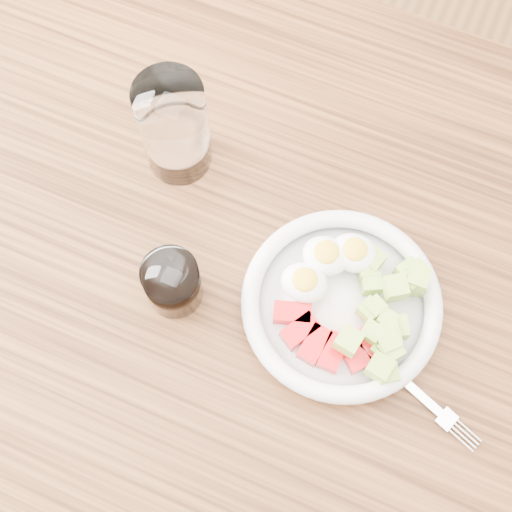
# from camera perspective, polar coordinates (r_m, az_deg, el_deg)

# --- Properties ---
(ground) EXTENTS (4.00, 4.00, 0.00)m
(ground) POSITION_cam_1_polar(r_m,az_deg,el_deg) (1.63, 0.19, -10.26)
(ground) COLOR brown
(ground) RESTS_ON ground
(dining_table) EXTENTS (1.50, 0.90, 0.77)m
(dining_table) POSITION_cam_1_polar(r_m,az_deg,el_deg) (0.98, 0.31, -3.38)
(dining_table) COLOR brown
(dining_table) RESTS_ON ground
(bowl) EXTENTS (0.24, 0.24, 0.06)m
(bowl) POSITION_cam_1_polar(r_m,az_deg,el_deg) (0.85, 7.05, -3.72)
(bowl) COLOR white
(bowl) RESTS_ON dining_table
(fork) EXTENTS (0.19, 0.09, 0.01)m
(fork) POSITION_cam_1_polar(r_m,az_deg,el_deg) (0.86, 10.82, -8.98)
(fork) COLOR black
(fork) RESTS_ON dining_table
(water_glass) EXTENTS (0.08, 0.08, 0.15)m
(water_glass) POSITION_cam_1_polar(r_m,az_deg,el_deg) (0.89, -6.57, 10.16)
(water_glass) COLOR white
(water_glass) RESTS_ON dining_table
(coffee_glass) EXTENTS (0.07, 0.07, 0.08)m
(coffee_glass) POSITION_cam_1_polar(r_m,az_deg,el_deg) (0.85, -6.69, -2.16)
(coffee_glass) COLOR white
(coffee_glass) RESTS_ON dining_table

